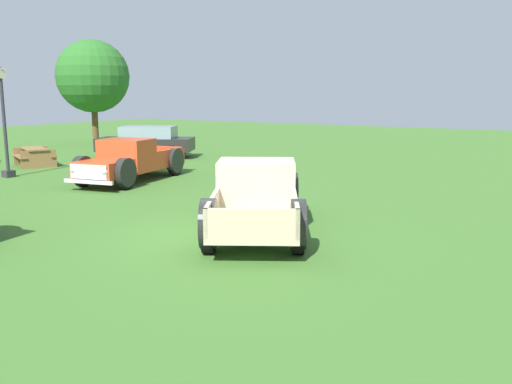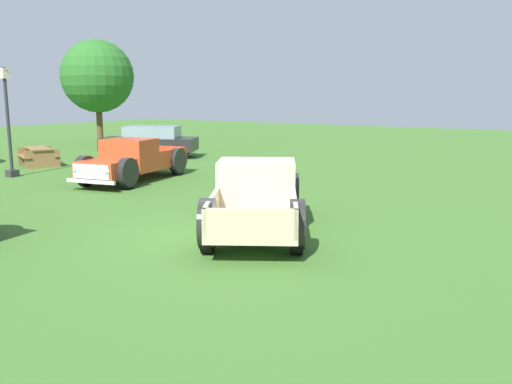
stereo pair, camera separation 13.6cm
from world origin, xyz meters
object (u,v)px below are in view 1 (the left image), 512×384
object	(u,v)px
pickup_truck_foreground	(257,196)
pickup_truck_behind_right	(126,162)
sedan_distant_a	(147,141)
lamp_post_near	(4,120)
oak_tree_east	(93,76)
picnic_table	(34,155)

from	to	relation	value
pickup_truck_foreground	pickup_truck_behind_right	size ratio (longest dim) A/B	1.04
sedan_distant_a	lamp_post_near	xyz separation A→B (m)	(-7.38, 0.04, 1.31)
pickup_truck_behind_right	sedan_distant_a	distance (m)	7.47
sedan_distant_a	lamp_post_near	world-z (taller)	lamp_post_near
pickup_truck_foreground	pickup_truck_behind_right	distance (m)	7.87
sedan_distant_a	lamp_post_near	distance (m)	7.50
sedan_distant_a	oak_tree_east	world-z (taller)	oak_tree_east
lamp_post_near	oak_tree_east	size ratio (longest dim) A/B	0.65
lamp_post_near	picnic_table	size ratio (longest dim) A/B	1.78
lamp_post_near	oak_tree_east	distance (m)	12.85
pickup_truck_foreground	pickup_truck_behind_right	xyz separation A→B (m)	(3.14, 7.22, -0.03)
pickup_truck_foreground	picnic_table	xyz separation A→B (m)	(4.16, 13.59, -0.26)
oak_tree_east	pickup_truck_behind_right	bearing A→B (deg)	-128.26
lamp_post_near	picnic_table	bearing A→B (deg)	36.09
sedan_distant_a	pickup_truck_behind_right	bearing A→B (deg)	-142.62
pickup_truck_behind_right	oak_tree_east	world-z (taller)	oak_tree_east
pickup_truck_foreground	pickup_truck_behind_right	world-z (taller)	pickup_truck_foreground
sedan_distant_a	oak_tree_east	bearing A→B (deg)	65.56
pickup_truck_foreground	lamp_post_near	distance (m)	11.99
pickup_truck_behind_right	oak_tree_east	bearing A→B (deg)	51.74
picnic_table	oak_tree_east	distance (m)	10.28
pickup_truck_foreground	pickup_truck_behind_right	bearing A→B (deg)	66.50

